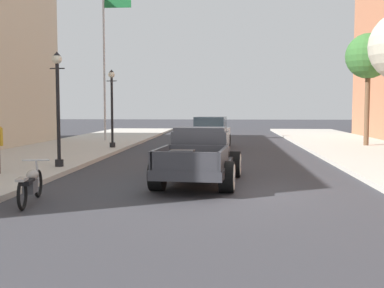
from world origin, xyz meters
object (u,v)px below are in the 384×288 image
(flagpole, at_px, (108,46))
(motorcycle_parked, at_px, (31,184))
(street_lamp_near, at_px, (58,100))
(street_lamp_far, at_px, (112,102))
(hotrod_truck_gunmetal, at_px, (200,156))
(car_background_white, at_px, (211,134))
(street_tree_third, at_px, (368,57))

(flagpole, bearing_deg, motorcycle_parked, -81.27)
(motorcycle_parked, xyz_separation_m, flagpole, (-2.76, 17.98, 5.33))
(street_lamp_near, bearing_deg, street_lamp_far, 90.42)
(street_lamp_near, bearing_deg, hotrod_truck_gunmetal, -22.52)
(hotrod_truck_gunmetal, distance_m, street_lamp_far, 11.04)
(car_background_white, relative_size, street_tree_third, 0.76)
(motorcycle_parked, height_order, street_tree_third, street_tree_third)
(hotrod_truck_gunmetal, height_order, flagpole, flagpole)
(street_tree_third, bearing_deg, hotrod_truck_gunmetal, -123.84)
(street_lamp_near, distance_m, flagpole, 13.13)
(street_lamp_near, distance_m, street_lamp_far, 7.70)
(motorcycle_parked, relative_size, street_tree_third, 0.36)
(hotrod_truck_gunmetal, xyz_separation_m, motorcycle_parked, (-3.61, -3.35, -0.31))
(street_lamp_near, relative_size, flagpole, 0.42)
(hotrod_truck_gunmetal, distance_m, car_background_white, 11.34)
(car_background_white, bearing_deg, street_lamp_near, -117.26)
(street_lamp_far, bearing_deg, hotrod_truck_gunmetal, -62.99)
(motorcycle_parked, relative_size, street_lamp_far, 0.55)
(flagpole, bearing_deg, street_tree_third, -10.45)
(motorcycle_parked, distance_m, street_lamp_near, 5.87)
(hotrod_truck_gunmetal, xyz_separation_m, flagpole, (-6.38, 14.63, 5.02))
(motorcycle_parked, distance_m, street_tree_third, 19.72)
(motorcycle_parked, height_order, flagpole, flagpole)
(motorcycle_parked, relative_size, car_background_white, 0.48)
(motorcycle_parked, xyz_separation_m, street_lamp_far, (-1.35, 13.08, 1.94))
(hotrod_truck_gunmetal, distance_m, motorcycle_parked, 4.94)
(street_lamp_near, bearing_deg, flagpole, 96.67)
(street_lamp_far, bearing_deg, street_tree_third, 9.80)
(motorcycle_parked, height_order, car_background_white, car_background_white)
(hotrod_truck_gunmetal, relative_size, motorcycle_parked, 2.39)
(flagpole, relative_size, street_tree_third, 1.57)
(street_lamp_far, bearing_deg, flagpole, 106.12)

